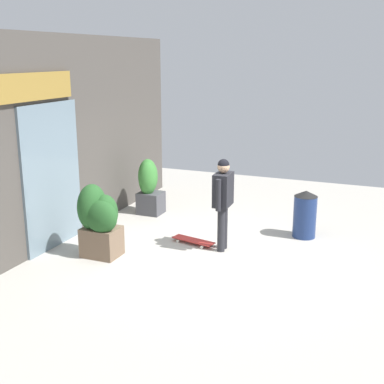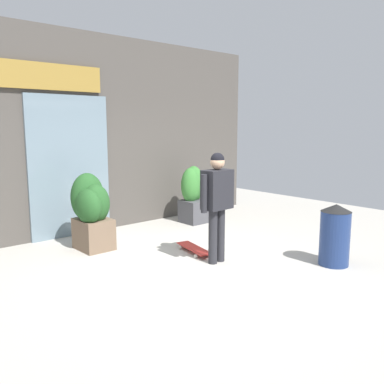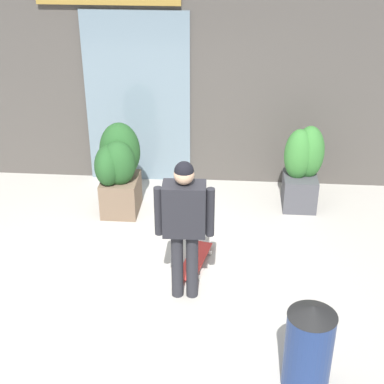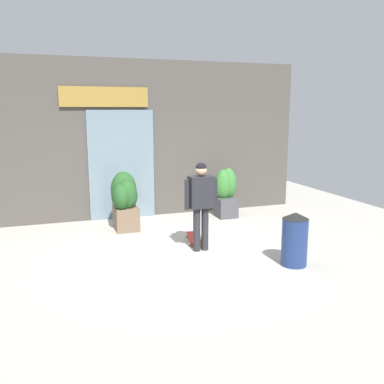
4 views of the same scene
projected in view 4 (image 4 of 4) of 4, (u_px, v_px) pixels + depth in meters
name	position (u px, v px, depth m)	size (l,w,h in m)	color
ground_plane	(180.00, 250.00, 7.74)	(12.00, 12.00, 0.00)	#B2ADA3
building_facade	(143.00, 140.00, 10.00)	(7.76, 0.31, 3.67)	#4C4742
skateboarder	(201.00, 198.00, 7.54)	(0.62, 0.27, 1.62)	#28282D
skateboard	(194.00, 238.00, 8.27)	(0.39, 0.85, 0.08)	red
planter_box_left	(124.00, 199.00, 8.94)	(0.57, 0.76, 1.24)	brown
planter_box_right	(226.00, 191.00, 10.07)	(0.55, 0.57, 1.17)	#47474C
trash_bin	(295.00, 239.00, 6.91)	(0.43, 0.43, 0.90)	navy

